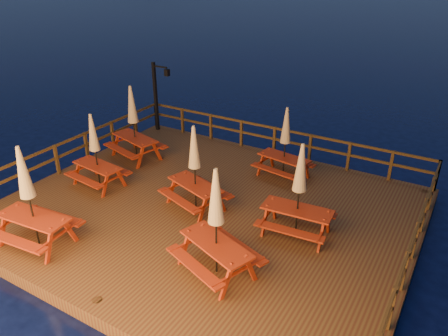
{
  "coord_description": "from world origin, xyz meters",
  "views": [
    {
      "loc": [
        6.36,
        -9.62,
        7.47
      ],
      "look_at": [
        0.26,
        0.6,
        1.61
      ],
      "focal_mm": 35.0,
      "sensor_mm": 36.0,
      "label": 1
    }
  ],
  "objects_px": {
    "picnic_table_0": "(95,149)",
    "picnic_table_1": "(195,166)",
    "picnic_table_2": "(299,189)",
    "lamp_post": "(158,91)"
  },
  "relations": [
    {
      "from": "picnic_table_1",
      "to": "picnic_table_2",
      "type": "distance_m",
      "value": 3.23
    },
    {
      "from": "picnic_table_0",
      "to": "picnic_table_1",
      "type": "xyz_separation_m",
      "value": [
        3.6,
        0.51,
        0.07
      ]
    },
    {
      "from": "picnic_table_0",
      "to": "picnic_table_1",
      "type": "distance_m",
      "value": 3.63
    },
    {
      "from": "picnic_table_2",
      "to": "picnic_table_1",
      "type": "bearing_deg",
      "value": 179.51
    },
    {
      "from": "picnic_table_1",
      "to": "picnic_table_0",
      "type": "bearing_deg",
      "value": -154.09
    },
    {
      "from": "lamp_post",
      "to": "picnic_table_1",
      "type": "relative_size",
      "value": 1.12
    },
    {
      "from": "picnic_table_0",
      "to": "picnic_table_2",
      "type": "height_order",
      "value": "picnic_table_2"
    },
    {
      "from": "lamp_post",
      "to": "picnic_table_0",
      "type": "bearing_deg",
      "value": -74.32
    },
    {
      "from": "lamp_post",
      "to": "picnic_table_0",
      "type": "xyz_separation_m",
      "value": [
        1.44,
        -5.13,
        -0.48
      ]
    },
    {
      "from": "picnic_table_0",
      "to": "picnic_table_1",
      "type": "bearing_deg",
      "value": 14.31
    }
  ]
}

